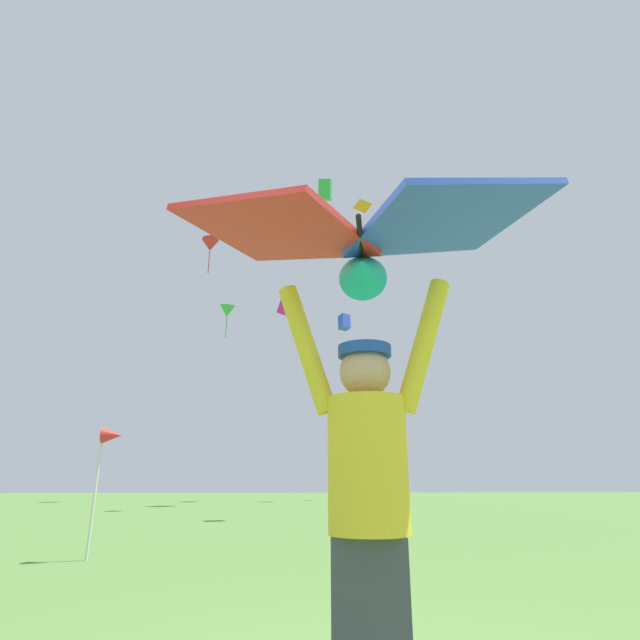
{
  "coord_description": "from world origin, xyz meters",
  "views": [
    {
      "loc": [
        -0.59,
        -2.45,
        1.02
      ],
      "look_at": [
        -0.19,
        1.99,
        2.47
      ],
      "focal_mm": 28.18,
      "sensor_mm": 36.0,
      "label": 1
    }
  ],
  "objects_px": {
    "kite_flyer_person": "(369,504)",
    "distant_kite_green_high_left": "(325,190)",
    "held_stunt_kite": "(361,237)",
    "distant_kite_magenta_low_right": "(287,306)",
    "distant_kite_green_mid_left": "(227,311)",
    "distant_kite_blue_low_left": "(344,322)",
    "distant_kite_orange_high_right": "(363,206)",
    "distant_kite_orange_overhead_distant": "(352,393)",
    "marker_flag": "(110,444)",
    "distant_kite_red_far_center": "(210,245)"
  },
  "relations": [
    {
      "from": "held_stunt_kite",
      "to": "distant_kite_blue_low_left",
      "type": "relative_size",
      "value": 1.59
    },
    {
      "from": "distant_kite_blue_low_left",
      "to": "marker_flag",
      "type": "relative_size",
      "value": 0.61
    },
    {
      "from": "distant_kite_blue_low_left",
      "to": "marker_flag",
      "type": "height_order",
      "value": "distant_kite_blue_low_left"
    },
    {
      "from": "distant_kite_blue_low_left",
      "to": "distant_kite_green_mid_left",
      "type": "xyz_separation_m",
      "value": [
        -6.86,
        -9.8,
        -2.8
      ]
    },
    {
      "from": "distant_kite_green_high_left",
      "to": "distant_kite_orange_overhead_distant",
      "type": "bearing_deg",
      "value": 69.5
    },
    {
      "from": "kite_flyer_person",
      "to": "distant_kite_blue_low_left",
      "type": "bearing_deg",
      "value": 82.1
    },
    {
      "from": "distant_kite_green_high_left",
      "to": "marker_flag",
      "type": "bearing_deg",
      "value": -105.13
    },
    {
      "from": "kite_flyer_person",
      "to": "distant_kite_red_far_center",
      "type": "relative_size",
      "value": 0.71
    },
    {
      "from": "distant_kite_orange_overhead_distant",
      "to": "distant_kite_magenta_low_right",
      "type": "height_order",
      "value": "distant_kite_magenta_low_right"
    },
    {
      "from": "held_stunt_kite",
      "to": "distant_kite_orange_overhead_distant",
      "type": "distance_m",
      "value": 32.45
    },
    {
      "from": "distant_kite_orange_high_right",
      "to": "distant_kite_orange_overhead_distant",
      "type": "bearing_deg",
      "value": 82.99
    },
    {
      "from": "held_stunt_kite",
      "to": "marker_flag",
      "type": "height_order",
      "value": "held_stunt_kite"
    },
    {
      "from": "distant_kite_red_far_center",
      "to": "distant_kite_green_high_left",
      "type": "xyz_separation_m",
      "value": [
        7.76,
        -6.01,
        1.2
      ]
    },
    {
      "from": "distant_kite_red_far_center",
      "to": "marker_flag",
      "type": "bearing_deg",
      "value": -84.31
    },
    {
      "from": "kite_flyer_person",
      "to": "held_stunt_kite",
      "type": "height_order",
      "value": "held_stunt_kite"
    },
    {
      "from": "kite_flyer_person",
      "to": "distant_kite_green_high_left",
      "type": "bearing_deg",
      "value": 84.54
    },
    {
      "from": "marker_flag",
      "to": "distant_kite_red_far_center",
      "type": "bearing_deg",
      "value": 95.69
    },
    {
      "from": "distant_kite_orange_overhead_distant",
      "to": "distant_kite_green_high_left",
      "type": "distance_m",
      "value": 13.62
    },
    {
      "from": "distant_kite_magenta_low_right",
      "to": "kite_flyer_person",
      "type": "bearing_deg",
      "value": -90.47
    },
    {
      "from": "distant_kite_green_high_left",
      "to": "distant_kite_blue_low_left",
      "type": "bearing_deg",
      "value": 69.86
    },
    {
      "from": "distant_kite_orange_high_right",
      "to": "distant_kite_magenta_low_right",
      "type": "height_order",
      "value": "distant_kite_magenta_low_right"
    },
    {
      "from": "distant_kite_red_far_center",
      "to": "distant_kite_blue_low_left",
      "type": "bearing_deg",
      "value": -7.49
    },
    {
      "from": "kite_flyer_person",
      "to": "held_stunt_kite",
      "type": "relative_size",
      "value": 1.09
    },
    {
      "from": "held_stunt_kite",
      "to": "distant_kite_blue_low_left",
      "type": "bearing_deg",
      "value": 82.09
    },
    {
      "from": "distant_kite_red_far_center",
      "to": "marker_flag",
      "type": "xyz_separation_m",
      "value": [
        2.53,
        -25.36,
        -15.79
      ]
    },
    {
      "from": "held_stunt_kite",
      "to": "distant_kite_green_high_left",
      "type": "bearing_deg",
      "value": 84.52
    },
    {
      "from": "distant_kite_magenta_low_right",
      "to": "distant_kite_green_mid_left",
      "type": "distance_m",
      "value": 11.68
    },
    {
      "from": "distant_kite_green_mid_left",
      "to": "distant_kite_orange_high_right",
      "type": "bearing_deg",
      "value": -45.83
    },
    {
      "from": "distant_kite_orange_overhead_distant",
      "to": "distant_kite_magenta_low_right",
      "type": "bearing_deg",
      "value": -166.73
    },
    {
      "from": "held_stunt_kite",
      "to": "distant_kite_green_high_left",
      "type": "relative_size",
      "value": 1.22
    },
    {
      "from": "distant_kite_blue_low_left",
      "to": "distant_kite_red_far_center",
      "type": "height_order",
      "value": "distant_kite_red_far_center"
    },
    {
      "from": "kite_flyer_person",
      "to": "distant_kite_orange_overhead_distant",
      "type": "bearing_deg",
      "value": 81.28
    },
    {
      "from": "distant_kite_green_high_left",
      "to": "kite_flyer_person",
      "type": "bearing_deg",
      "value": -95.46
    },
    {
      "from": "distant_kite_orange_overhead_distant",
      "to": "marker_flag",
      "type": "relative_size",
      "value": 0.38
    },
    {
      "from": "kite_flyer_person",
      "to": "distant_kite_green_high_left",
      "type": "distance_m",
      "value": 30.76
    },
    {
      "from": "distant_kite_magenta_low_right",
      "to": "marker_flag",
      "type": "relative_size",
      "value": 0.92
    },
    {
      "from": "held_stunt_kite",
      "to": "marker_flag",
      "type": "xyz_separation_m",
      "value": [
        -2.82,
        5.81,
        -0.55
      ]
    },
    {
      "from": "distant_kite_orange_high_right",
      "to": "distant_kite_blue_low_left",
      "type": "relative_size",
      "value": 0.66
    },
    {
      "from": "held_stunt_kite",
      "to": "distant_kite_red_far_center",
      "type": "distance_m",
      "value": 35.11
    },
    {
      "from": "distant_kite_magenta_low_right",
      "to": "distant_kite_green_mid_left",
      "type": "height_order",
      "value": "distant_kite_magenta_low_right"
    },
    {
      "from": "distant_kite_orange_high_right",
      "to": "distant_kite_orange_overhead_distant",
      "type": "xyz_separation_m",
      "value": [
        2.12,
        17.22,
        -4.21
      ]
    },
    {
      "from": "distant_kite_orange_high_right",
      "to": "distant_kite_orange_overhead_distant",
      "type": "relative_size",
      "value": 1.06
    },
    {
      "from": "held_stunt_kite",
      "to": "distant_kite_magenta_low_right",
      "type": "xyz_separation_m",
      "value": [
        0.27,
        30.65,
        10.6
      ]
    },
    {
      "from": "distant_kite_orange_overhead_distant",
      "to": "distant_kite_red_far_center",
      "type": "bearing_deg",
      "value": -176.86
    },
    {
      "from": "distant_kite_magenta_low_right",
      "to": "distant_kite_green_high_left",
      "type": "bearing_deg",
      "value": -68.6
    },
    {
      "from": "held_stunt_kite",
      "to": "distant_kite_green_high_left",
      "type": "xyz_separation_m",
      "value": [
        2.41,
        25.16,
        16.44
      ]
    },
    {
      "from": "distant_kite_green_mid_left",
      "to": "distant_kite_green_high_left",
      "type": "height_order",
      "value": "distant_kite_green_high_left"
    },
    {
      "from": "distant_kite_green_high_left",
      "to": "distant_kite_magenta_low_right",
      "type": "bearing_deg",
      "value": 111.4
    },
    {
      "from": "distant_kite_orange_high_right",
      "to": "distant_kite_green_mid_left",
      "type": "distance_m",
      "value": 8.21
    },
    {
      "from": "held_stunt_kite",
      "to": "distant_kite_blue_low_left",
      "type": "height_order",
      "value": "distant_kite_blue_low_left"
    }
  ]
}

